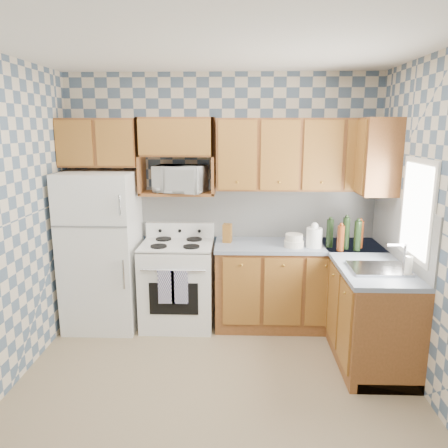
{
  "coord_description": "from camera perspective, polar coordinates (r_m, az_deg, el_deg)",
  "views": [
    {
      "loc": [
        0.18,
        -3.2,
        2.13
      ],
      "look_at": [
        0.05,
        0.75,
        1.25
      ],
      "focal_mm": 35.0,
      "sensor_mm": 36.0,
      "label": 1
    }
  ],
  "objects": [
    {
      "name": "floor",
      "position": [
        3.85,
        -1.19,
        -21.04
      ],
      "size": [
        3.4,
        3.4,
        0.0
      ],
      "primitive_type": "plane",
      "color": "#8D7858",
      "rests_on": "ground"
    },
    {
      "name": "back_wall",
      "position": [
        4.87,
        -0.26,
        3.33
      ],
      "size": [
        3.4,
        0.02,
        2.7
      ],
      "primitive_type": "cube",
      "color": "slate",
      "rests_on": "ground"
    },
    {
      "name": "right_wall",
      "position": [
        3.63,
        26.59,
        -1.22
      ],
      "size": [
        0.02,
        3.2,
        2.7
      ],
      "primitive_type": "cube",
      "color": "slate",
      "rests_on": "ground"
    },
    {
      "name": "backsplash_back",
      "position": [
        4.89,
        4.43,
        1.54
      ],
      "size": [
        2.6,
        0.02,
        0.56
      ],
      "primitive_type": "cube",
      "color": "silver",
      "rests_on": "back_wall"
    },
    {
      "name": "backsplash_right",
      "position": [
        4.38,
        22.01,
        -0.65
      ],
      "size": [
        0.02,
        1.6,
        0.56
      ],
      "primitive_type": "cube",
      "color": "silver",
      "rests_on": "right_wall"
    },
    {
      "name": "refrigerator",
      "position": [
        4.86,
        -15.64,
        -3.33
      ],
      "size": [
        0.75,
        0.7,
        1.68
      ],
      "primitive_type": "cube",
      "color": "white",
      "rests_on": "floor"
    },
    {
      "name": "stove_body",
      "position": [
        4.83,
        -6.03,
        -7.9
      ],
      "size": [
        0.76,
        0.65,
        0.9
      ],
      "primitive_type": "cube",
      "color": "white",
      "rests_on": "floor"
    },
    {
      "name": "cooktop",
      "position": [
        4.69,
        -6.16,
        -2.68
      ],
      "size": [
        0.76,
        0.65,
        0.02
      ],
      "primitive_type": "cube",
      "color": "silver",
      "rests_on": "stove_body"
    },
    {
      "name": "backguard",
      "position": [
        4.93,
        -5.74,
        -0.77
      ],
      "size": [
        0.76,
        0.08,
        0.17
      ],
      "primitive_type": "cube",
      "color": "white",
      "rests_on": "cooktop"
    },
    {
      "name": "dish_towel_left",
      "position": [
        4.48,
        -7.54,
        -8.15
      ],
      "size": [
        0.17,
        0.02,
        0.35
      ],
      "primitive_type": "cube",
      "color": "navy",
      "rests_on": "stove_body"
    },
    {
      "name": "dish_towel_right",
      "position": [
        4.46,
        -5.82,
        -8.19
      ],
      "size": [
        0.17,
        0.02,
        0.35
      ],
      "primitive_type": "cube",
      "color": "navy",
      "rests_on": "stove_body"
    },
    {
      "name": "base_cabinets_back",
      "position": [
        4.85,
        9.5,
        -8.02
      ],
      "size": [
        1.75,
        0.6,
        0.88
      ],
      "primitive_type": "cube",
      "color": "brown",
      "rests_on": "floor"
    },
    {
      "name": "base_cabinets_right",
      "position": [
        4.51,
        17.7,
        -10.08
      ],
      "size": [
        0.6,
        1.6,
        0.88
      ],
      "primitive_type": "cube",
      "color": "brown",
      "rests_on": "floor"
    },
    {
      "name": "countertop_back",
      "position": [
        4.71,
        9.71,
        -2.79
      ],
      "size": [
        1.77,
        0.63,
        0.04
      ],
      "primitive_type": "cube",
      "color": "gray",
      "rests_on": "base_cabinets_back"
    },
    {
      "name": "countertop_right",
      "position": [
        4.36,
        18.04,
        -4.48
      ],
      "size": [
        0.63,
        1.6,
        0.04
      ],
      "primitive_type": "cube",
      "color": "gray",
      "rests_on": "base_cabinets_right"
    },
    {
      "name": "upper_cabinets_back",
      "position": [
        4.69,
        9.91,
        8.94
      ],
      "size": [
        1.75,
        0.33,
        0.74
      ],
      "primitive_type": "cube",
      "color": "brown",
      "rests_on": "back_wall"
    },
    {
      "name": "upper_cabinets_fridge",
      "position": [
        4.87,
        -15.95,
        10.19
      ],
      "size": [
        0.82,
        0.33,
        0.5
      ],
      "primitive_type": "cube",
      "color": "brown",
      "rests_on": "back_wall"
    },
    {
      "name": "upper_cabinets_right",
      "position": [
        4.66,
        18.99,
        8.43
      ],
      "size": [
        0.33,
        0.7,
        0.74
      ],
      "primitive_type": "cube",
      "color": "brown",
      "rests_on": "right_wall"
    },
    {
      "name": "microwave_shelf",
      "position": [
        4.73,
        -6.04,
        4.03
      ],
      "size": [
        0.8,
        0.33,
        0.03
      ],
      "primitive_type": "cube",
      "color": "brown",
      "rests_on": "back_wall"
    },
    {
      "name": "microwave",
      "position": [
        4.68,
        -5.73,
        5.89
      ],
      "size": [
        0.59,
        0.46,
        0.29
      ],
      "primitive_type": "imported",
      "rotation": [
        0.0,
        0.0,
        -0.24
      ],
      "color": "white",
      "rests_on": "microwave_shelf"
    },
    {
      "name": "sink",
      "position": [
        4.03,
        19.48,
        -5.58
      ],
      "size": [
        0.48,
        0.4,
        0.03
      ],
      "primitive_type": "cube",
      "color": "#B7B7BC",
      "rests_on": "countertop_right"
    },
    {
      "name": "window",
      "position": [
        4.01,
        23.92,
        1.69
      ],
      "size": [
        0.02,
        0.66,
        0.86
      ],
      "primitive_type": "cube",
      "color": "silver",
      "rests_on": "right_wall"
    },
    {
      "name": "bottle_0",
      "position": [
        4.58,
        15.64,
        -1.17
      ],
      "size": [
        0.07,
        0.07,
        0.32
      ],
      "primitive_type": "cylinder",
      "color": "black",
      "rests_on": "countertop_back"
    },
    {
      "name": "bottle_1",
      "position": [
        4.55,
        17.03,
        -1.48
      ],
      "size": [
        0.07,
        0.07,
        0.3
      ],
      "primitive_type": "cylinder",
      "color": "black",
      "rests_on": "countertop_back"
    },
    {
      "name": "bottle_2",
      "position": [
        4.66,
        17.31,
        -1.31
      ],
      "size": [
        0.07,
        0.07,
        0.28
      ],
      "primitive_type": "cylinder",
      "color": "#60280F",
      "rests_on": "countertop_back"
    },
    {
      "name": "bottle_3",
      "position": [
        4.5,
        14.99,
        -1.81
      ],
      "size": [
        0.07,
        0.07,
        0.26
      ],
      "primitive_type": "cylinder",
      "color": "#60280F",
      "rests_on": "countertop_back"
    },
    {
      "name": "bottle_4",
      "position": [
        4.61,
        13.65,
        -1.18
      ],
      "size": [
        0.07,
        0.07,
        0.29
      ],
      "primitive_type": "cylinder",
      "color": "black",
      "rests_on": "countertop_back"
    },
    {
      "name": "knife_block",
      "position": [
        4.67,
        0.44,
        -1.19
      ],
      "size": [
        0.1,
        0.1,
        0.2
      ],
      "primitive_type": "cube",
      "rotation": [
        0.0,
        0.0,
        -0.17
      ],
      "color": "brown",
      "rests_on": "countertop_back"
    },
    {
      "name": "electric_kettle",
      "position": [
        4.57,
        11.69,
        -1.75
      ],
      "size": [
        0.16,
        0.16,
        0.2
      ],
      "primitive_type": "cylinder",
      "color": "white",
      "rests_on": "countertop_back"
    },
    {
      "name": "food_containers",
      "position": [
        4.56,
        9.13,
        -2.13
      ],
      "size": [
        0.2,
        0.2,
        0.13
      ],
      "primitive_type": null,
      "color": "silver",
      "rests_on": "countertop_back"
    },
    {
      "name": "soap_bottle",
      "position": [
        3.93,
        22.96,
        -5.11
      ],
      "size": [
        0.06,
        0.06,
        0.17
      ],
      "primitive_type": "cylinder",
      "color": "silver",
      "rests_on": "countertop_right"
    }
  ]
}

